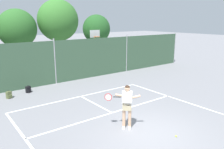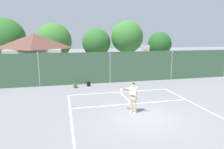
{
  "view_description": "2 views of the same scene",
  "coord_description": "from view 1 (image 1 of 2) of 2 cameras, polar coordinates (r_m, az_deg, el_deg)",
  "views": [
    {
      "loc": [
        -6.14,
        -5.64,
        4.38
      ],
      "look_at": [
        1.26,
        4.14,
        1.4
      ],
      "focal_mm": 36.34,
      "sensor_mm": 36.0,
      "label": 1
    },
    {
      "loc": [
        -4.43,
        -10.3,
        4.57
      ],
      "look_at": [
        -0.9,
        4.48,
        1.68
      ],
      "focal_mm": 33.5,
      "sensor_mm": 36.0,
      "label": 2
    }
  ],
  "objects": [
    {
      "name": "tennis_ball",
      "position": [
        9.32,
        15.83,
        -14.69
      ],
      "size": [
        0.07,
        0.07,
        0.07
      ],
      "primitive_type": "sphere",
      "color": "#CCE033",
      "rests_on": "ground"
    },
    {
      "name": "chainlink_fence",
      "position": [
        16.13,
        -14.14,
        2.97
      ],
      "size": [
        26.09,
        0.09,
        3.14
      ],
      "color": "#38563D",
      "rests_on": "ground"
    },
    {
      "name": "tennis_player",
      "position": [
        9.2,
        3.73,
        -7.17
      ],
      "size": [
        1.15,
        0.95,
        1.85
      ],
      "color": "silver",
      "rests_on": "ground"
    },
    {
      "name": "backpack_black",
      "position": [
        14.87,
        -20.31,
        -3.56
      ],
      "size": [
        0.33,
        0.32,
        0.46
      ],
      "color": "black",
      "rests_on": "ground"
    },
    {
      "name": "ground_plane",
      "position": [
        9.42,
        9.43,
        -14.24
      ],
      "size": [
        120.0,
        120.0,
        0.0
      ],
      "primitive_type": "plane",
      "color": "gray"
    },
    {
      "name": "court_markings",
      "position": [
        9.82,
        6.63,
        -12.9
      ],
      "size": [
        8.3,
        11.1,
        0.01
      ],
      "color": "white",
      "rests_on": "ground"
    },
    {
      "name": "basketball_hoop",
      "position": [
        18.9,
        -4.32,
        7.35
      ],
      "size": [
        0.9,
        0.67,
        3.55
      ],
      "color": "yellow",
      "rests_on": "ground"
    },
    {
      "name": "backpack_olive",
      "position": [
        14.23,
        -24.48,
        -4.71
      ],
      "size": [
        0.33,
        0.32,
        0.46
      ],
      "color": "#566038",
      "rests_on": "ground"
    }
  ]
}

